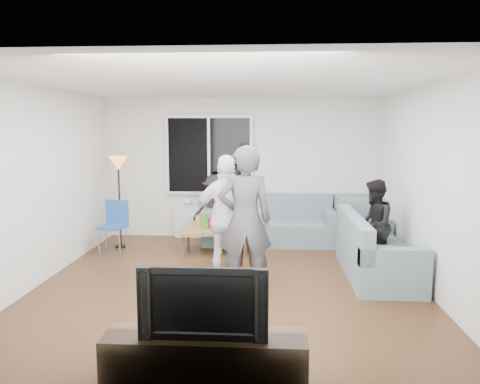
# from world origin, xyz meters

# --- Properties ---
(floor) EXTENTS (5.00, 5.50, 0.04)m
(floor) POSITION_xyz_m (0.00, 0.00, -0.02)
(floor) COLOR #56351C
(floor) RESTS_ON ground
(ceiling) EXTENTS (5.00, 5.50, 0.04)m
(ceiling) POSITION_xyz_m (0.00, 0.00, 2.62)
(ceiling) COLOR white
(ceiling) RESTS_ON ground
(wall_back) EXTENTS (5.00, 0.04, 2.60)m
(wall_back) POSITION_xyz_m (0.00, 2.77, 1.30)
(wall_back) COLOR silver
(wall_back) RESTS_ON ground
(wall_front) EXTENTS (5.00, 0.04, 2.60)m
(wall_front) POSITION_xyz_m (0.00, -2.77, 1.30)
(wall_front) COLOR silver
(wall_front) RESTS_ON ground
(wall_left) EXTENTS (0.04, 5.50, 2.60)m
(wall_left) POSITION_xyz_m (-2.52, 0.00, 1.30)
(wall_left) COLOR silver
(wall_left) RESTS_ON ground
(wall_right) EXTENTS (0.04, 5.50, 2.60)m
(wall_right) POSITION_xyz_m (2.52, 0.00, 1.30)
(wall_right) COLOR silver
(wall_right) RESTS_ON ground
(window_frame) EXTENTS (1.62, 0.06, 1.47)m
(window_frame) POSITION_xyz_m (-0.60, 2.69, 1.55)
(window_frame) COLOR white
(window_frame) RESTS_ON wall_back
(window_glass) EXTENTS (1.50, 0.02, 1.35)m
(window_glass) POSITION_xyz_m (-0.60, 2.65, 1.55)
(window_glass) COLOR black
(window_glass) RESTS_ON window_frame
(window_mullion) EXTENTS (0.05, 0.03, 1.35)m
(window_mullion) POSITION_xyz_m (-0.60, 2.64, 1.55)
(window_mullion) COLOR white
(window_mullion) RESTS_ON window_frame
(radiator) EXTENTS (1.30, 0.12, 0.62)m
(radiator) POSITION_xyz_m (-0.60, 2.65, 0.31)
(radiator) COLOR silver
(radiator) RESTS_ON floor
(potted_plant) EXTENTS (0.25, 0.22, 0.38)m
(potted_plant) POSITION_xyz_m (-0.36, 2.62, 0.81)
(potted_plant) COLOR #2F6D2B
(potted_plant) RESTS_ON radiator
(vase) EXTENTS (0.19, 0.19, 0.16)m
(vase) POSITION_xyz_m (-1.01, 2.62, 0.70)
(vase) COLOR white
(vase) RESTS_ON radiator
(sofa_back_section) EXTENTS (2.30, 0.85, 0.85)m
(sofa_back_section) POSITION_xyz_m (0.51, 2.27, 0.42)
(sofa_back_section) COLOR slate
(sofa_back_section) RESTS_ON floor
(sofa_right_section) EXTENTS (2.00, 0.85, 0.85)m
(sofa_right_section) POSITION_xyz_m (2.02, 0.51, 0.42)
(sofa_right_section) COLOR slate
(sofa_right_section) RESTS_ON floor
(sofa_corner) EXTENTS (0.85, 0.85, 0.85)m
(sofa_corner) POSITION_xyz_m (2.12, 2.27, 0.42)
(sofa_corner) COLOR slate
(sofa_corner) RESTS_ON floor
(cushion_yellow) EXTENTS (0.43, 0.38, 0.14)m
(cushion_yellow) POSITION_xyz_m (-0.16, 2.25, 0.51)
(cushion_yellow) COLOR gold
(cushion_yellow) RESTS_ON sofa_back_section
(cushion_red) EXTENTS (0.36, 0.31, 0.13)m
(cushion_red) POSITION_xyz_m (-0.19, 2.33, 0.51)
(cushion_red) COLOR maroon
(cushion_red) RESTS_ON sofa_back_section
(coffee_table) EXTENTS (1.20, 0.80, 0.40)m
(coffee_table) POSITION_xyz_m (-0.37, 1.60, 0.20)
(coffee_table) COLOR #987C49
(coffee_table) RESTS_ON floor
(pitcher) EXTENTS (0.17, 0.17, 0.17)m
(pitcher) POSITION_xyz_m (-0.41, 1.66, 0.49)
(pitcher) COLOR maroon
(pitcher) RESTS_ON coffee_table
(side_chair) EXTENTS (0.46, 0.46, 0.86)m
(side_chair) POSITION_xyz_m (-2.05, 1.44, 0.43)
(side_chair) COLOR #2553A1
(side_chair) RESTS_ON floor
(floor_lamp) EXTENTS (0.32, 0.32, 1.56)m
(floor_lamp) POSITION_xyz_m (-2.05, 1.86, 0.78)
(floor_lamp) COLOR orange
(floor_lamp) RESTS_ON floor
(player_left) EXTENTS (0.73, 0.53, 1.84)m
(player_left) POSITION_xyz_m (0.22, -0.28, 0.92)
(player_left) COLOR #47484C
(player_left) RESTS_ON floor
(player_right) EXTENTS (1.00, 0.43, 1.70)m
(player_right) POSITION_xyz_m (-0.04, 0.17, 0.85)
(player_right) COLOR white
(player_right) RESTS_ON floor
(spectator_right) EXTENTS (0.63, 0.74, 1.32)m
(spectator_right) POSITION_xyz_m (2.02, 0.78, 0.66)
(spectator_right) COLOR black
(spectator_right) RESTS_ON floor
(spectator_back) EXTENTS (0.81, 0.49, 1.23)m
(spectator_back) POSITION_xyz_m (-0.46, 2.30, 0.61)
(spectator_back) COLOR black
(spectator_back) RESTS_ON floor
(tv_console) EXTENTS (1.60, 0.40, 0.44)m
(tv_console) POSITION_xyz_m (0.01, -2.50, 0.22)
(tv_console) COLOR #322619
(tv_console) RESTS_ON floor
(television) EXTENTS (1.00, 0.13, 0.57)m
(television) POSITION_xyz_m (0.01, -2.50, 0.73)
(television) COLOR black
(television) RESTS_ON tv_console
(bottle_b) EXTENTS (0.08, 0.08, 0.27)m
(bottle_b) POSITION_xyz_m (-0.53, 1.48, 0.54)
(bottle_b) COLOR #349A1C
(bottle_b) RESTS_ON coffee_table
(bottle_e) EXTENTS (0.07, 0.07, 0.24)m
(bottle_e) POSITION_xyz_m (-0.03, 1.74, 0.52)
(bottle_e) COLOR black
(bottle_e) RESTS_ON coffee_table
(bottle_c) EXTENTS (0.07, 0.07, 0.22)m
(bottle_c) POSITION_xyz_m (-0.32, 1.75, 0.51)
(bottle_c) COLOR #34150B
(bottle_c) RESTS_ON coffee_table
(bottle_a) EXTENTS (0.07, 0.07, 0.19)m
(bottle_a) POSITION_xyz_m (-0.68, 1.74, 0.49)
(bottle_a) COLOR orange
(bottle_a) RESTS_ON coffee_table
(bottle_d) EXTENTS (0.07, 0.07, 0.24)m
(bottle_d) POSITION_xyz_m (-0.18, 1.51, 0.52)
(bottle_d) COLOR orange
(bottle_d) RESTS_ON coffee_table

